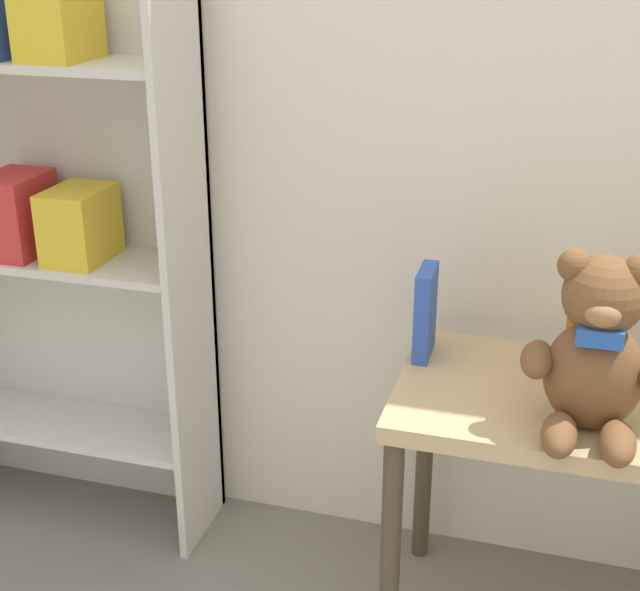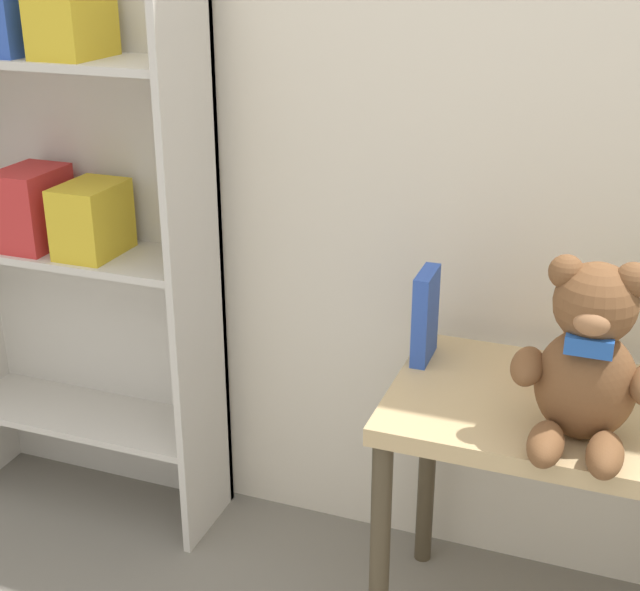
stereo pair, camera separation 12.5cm
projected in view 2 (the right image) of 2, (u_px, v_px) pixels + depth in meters
The scene contains 6 objects.
wall_back at pixel (454, 21), 1.81m from camera, with size 4.80×0.06×2.50m.
bookshelf_side at pixel (73, 209), 2.14m from camera, with size 0.70×0.25×1.41m.
display_table at pixel (559, 445), 1.73m from camera, with size 0.66×0.44×0.59m.
teddy_bear at pixel (588, 362), 1.52m from camera, with size 0.26×0.23×0.34m.
book_standing_blue at pixel (425, 316), 1.84m from camera, with size 0.03×0.11×0.19m, color #2D51B7.
book_standing_orange at pixel (574, 343), 1.73m from camera, with size 0.03×0.14×0.18m, color orange.
Camera 2 is at (0.40, -0.41, 1.42)m, focal length 50.00 mm.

